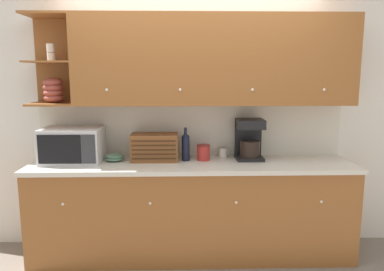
{
  "coord_description": "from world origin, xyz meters",
  "views": [
    {
      "loc": [
        -0.1,
        -3.69,
        1.75
      ],
      "look_at": [
        0.0,
        -0.21,
        1.15
      ],
      "focal_mm": 35.0,
      "sensor_mm": 36.0,
      "label": 1
    }
  ],
  "objects": [
    {
      "name": "ground_plane",
      "position": [
        0.0,
        0.0,
        0.0
      ],
      "size": [
        24.0,
        24.0,
        0.0
      ],
      "primitive_type": "plane",
      "color": "slate"
    },
    {
      "name": "wall_back",
      "position": [
        0.0,
        0.03,
        1.3
      ],
      "size": [
        5.39,
        0.06,
        2.6
      ],
      "color": "white",
      "rests_on": "ground_plane"
    },
    {
      "name": "counter_unit",
      "position": [
        0.0,
        -0.3,
        0.46
      ],
      "size": [
        3.01,
        0.63,
        0.91
      ],
      "color": "#935628",
      "rests_on": "ground_plane"
    },
    {
      "name": "backsplash_panel",
      "position": [
        0.0,
        -0.01,
        1.18
      ],
      "size": [
        2.99,
        0.01,
        0.53
      ],
      "color": "silver",
      "rests_on": "counter_unit"
    },
    {
      "name": "upper_cabinets",
      "position": [
        0.16,
        -0.19,
        1.85
      ],
      "size": [
        2.99,
        0.4,
        0.81
      ],
      "color": "#935628",
      "rests_on": "backsplash_panel"
    },
    {
      "name": "microwave",
      "position": [
        -1.11,
        -0.26,
        1.07
      ],
      "size": [
        0.54,
        0.39,
        0.32
      ],
      "color": "silver",
      "rests_on": "counter_unit"
    },
    {
      "name": "bowl_stack_on_counter",
      "position": [
        -0.73,
        -0.22,
        0.95
      ],
      "size": [
        0.18,
        0.18,
        0.07
      ],
      "color": "slate",
      "rests_on": "counter_unit"
    },
    {
      "name": "bread_box",
      "position": [
        -0.35,
        -0.21,
        1.04
      ],
      "size": [
        0.44,
        0.25,
        0.26
      ],
      "color": "brown",
      "rests_on": "counter_unit"
    },
    {
      "name": "wine_bottle",
      "position": [
        -0.06,
        -0.22,
        1.06
      ],
      "size": [
        0.08,
        0.08,
        0.32
      ],
      "color": "black",
      "rests_on": "counter_unit"
    },
    {
      "name": "storage_canister",
      "position": [
        0.11,
        -0.21,
        0.99
      ],
      "size": [
        0.13,
        0.13,
        0.15
      ],
      "color": "#B22D28",
      "rests_on": "counter_unit"
    },
    {
      "name": "mug",
      "position": [
        0.31,
        -0.09,
        0.96
      ],
      "size": [
        0.09,
        0.08,
        0.09
      ],
      "color": "silver",
      "rests_on": "counter_unit"
    },
    {
      "name": "coffee_maker",
      "position": [
        0.55,
        -0.17,
        1.11
      ],
      "size": [
        0.26,
        0.25,
        0.39
      ],
      "color": "black",
      "rests_on": "counter_unit"
    }
  ]
}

